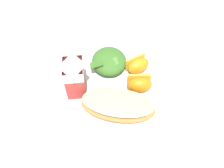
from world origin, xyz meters
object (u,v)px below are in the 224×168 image
(milk_carton, at_px, (74,75))
(white_plate, at_px, (112,88))
(cheesy_pizza_bread, at_px, (118,105))
(green_salad_pile, at_px, (108,61))
(orange_wedge_middle, at_px, (138,65))
(orange_wedge_front, at_px, (140,84))

(milk_carton, bearing_deg, white_plate, -88.76)
(white_plate, xyz_separation_m, cheesy_pizza_bread, (-0.07, -0.01, 0.03))
(white_plate, bearing_deg, green_salad_pile, 3.40)
(milk_carton, bearing_deg, orange_wedge_middle, -73.30)
(green_salad_pile, distance_m, orange_wedge_middle, 0.08)
(white_plate, height_order, milk_carton, milk_carton)
(green_salad_pile, xyz_separation_m, orange_wedge_middle, (-0.02, -0.08, -0.00))
(cheesy_pizza_bread, relative_size, orange_wedge_middle, 2.67)
(green_salad_pile, xyz_separation_m, milk_carton, (-0.07, 0.08, 0.04))
(green_salad_pile, relative_size, milk_carton, 0.91)
(white_plate, height_order, cheesy_pizza_bread, cheesy_pizza_bread)
(white_plate, bearing_deg, orange_wedge_middle, -57.70)
(cheesy_pizza_bread, bearing_deg, green_salad_pile, 4.20)
(cheesy_pizza_bread, bearing_deg, orange_wedge_middle, -30.20)
(orange_wedge_front, height_order, orange_wedge_middle, same)
(cheesy_pizza_bread, xyz_separation_m, orange_wedge_middle, (0.11, -0.07, 0.00))
(green_salad_pile, distance_m, milk_carton, 0.12)
(milk_carton, distance_m, orange_wedge_front, 0.16)
(green_salad_pile, bearing_deg, orange_wedge_front, -140.32)
(cheesy_pizza_bread, bearing_deg, orange_wedge_front, -48.06)
(orange_wedge_middle, bearing_deg, green_salad_pile, 73.83)
(cheesy_pizza_bread, distance_m, green_salad_pile, 0.14)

